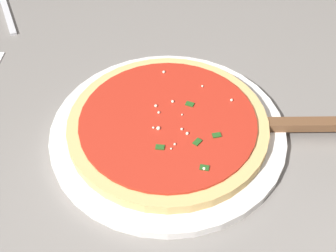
# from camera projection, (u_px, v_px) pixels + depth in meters

# --- Properties ---
(restaurant_table) EXTENTS (1.03, 0.87, 0.78)m
(restaurant_table) POSITION_uv_depth(u_px,v_px,m) (172.00, 174.00, 0.79)
(restaurant_table) COLOR black
(restaurant_table) RESTS_ON ground_plane
(serving_plate) EXTENTS (0.34, 0.34, 0.01)m
(serving_plate) POSITION_uv_depth(u_px,v_px,m) (168.00, 132.00, 0.66)
(serving_plate) COLOR white
(serving_plate) RESTS_ON restaurant_table
(pizza) EXTENTS (0.29, 0.29, 0.02)m
(pizza) POSITION_uv_depth(u_px,v_px,m) (168.00, 124.00, 0.65)
(pizza) COLOR #DBB26B
(pizza) RESTS_ON serving_plate
(pizza_server) EXTENTS (0.22, 0.09, 0.01)m
(pizza_server) POSITION_uv_depth(u_px,v_px,m) (281.00, 126.00, 0.65)
(pizza_server) COLOR silver
(pizza_server) RESTS_ON serving_plate
(fork) EXTENTS (0.12, 0.16, 0.00)m
(fork) POSITION_uv_depth(u_px,v_px,m) (5.00, 6.00, 0.90)
(fork) COLOR silver
(fork) RESTS_ON restaurant_table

